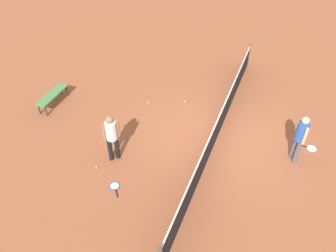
# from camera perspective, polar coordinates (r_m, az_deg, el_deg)

# --- Properties ---
(ground_plane) EXTENTS (40.00, 40.00, 0.00)m
(ground_plane) POSITION_cam_1_polar(r_m,az_deg,el_deg) (11.41, 8.44, -1.75)
(ground_plane) COLOR #9E5638
(court_net) EXTENTS (10.09, 0.09, 1.07)m
(court_net) POSITION_cam_1_polar(r_m,az_deg,el_deg) (11.08, 8.68, 0.16)
(court_net) COLOR #4C4C51
(court_net) RESTS_ON ground_plane
(player_near_side) EXTENTS (0.48, 0.48, 1.70)m
(player_near_side) POSITION_cam_1_polar(r_m,az_deg,el_deg) (10.00, -9.64, -1.43)
(player_near_side) COLOR black
(player_near_side) RESTS_ON ground_plane
(player_far_side) EXTENTS (0.50, 0.46, 1.70)m
(player_far_side) POSITION_cam_1_polar(r_m,az_deg,el_deg) (10.57, 21.73, -1.53)
(player_far_side) COLOR #595960
(player_far_side) RESTS_ON ground_plane
(tennis_racket_near_player) EXTENTS (0.55, 0.51, 0.03)m
(tennis_racket_near_player) POSITION_cam_1_polar(r_m,az_deg,el_deg) (9.91, -9.11, -10.21)
(tennis_racket_near_player) COLOR blue
(tennis_racket_near_player) RESTS_ON ground_plane
(tennis_racket_far_player) EXTENTS (0.34, 0.59, 0.03)m
(tennis_racket_far_player) POSITION_cam_1_polar(r_m,az_deg,el_deg) (11.81, 23.26, -3.52)
(tennis_racket_far_player) COLOR white
(tennis_racket_far_player) RESTS_ON ground_plane
(tennis_ball_near_player) EXTENTS (0.07, 0.07, 0.07)m
(tennis_ball_near_player) POSITION_cam_1_polar(r_m,az_deg,el_deg) (12.74, -3.48, 4.04)
(tennis_ball_near_player) COLOR #C6E033
(tennis_ball_near_player) RESTS_ON ground_plane
(tennis_ball_by_net) EXTENTS (0.07, 0.07, 0.07)m
(tennis_ball_by_net) POSITION_cam_1_polar(r_m,az_deg,el_deg) (10.48, -12.14, -6.96)
(tennis_ball_by_net) COLOR #C6E033
(tennis_ball_by_net) RESTS_ON ground_plane
(tennis_ball_midcourt) EXTENTS (0.07, 0.07, 0.07)m
(tennis_ball_midcourt) POSITION_cam_1_polar(r_m,az_deg,el_deg) (12.78, 2.96, 4.22)
(tennis_ball_midcourt) COLOR #C6E033
(tennis_ball_midcourt) RESTS_ON ground_plane
(courtside_bench) EXTENTS (1.51, 0.42, 0.48)m
(courtside_bench) POSITION_cam_1_polar(r_m,az_deg,el_deg) (13.16, -19.19, 4.98)
(courtside_bench) COLOR #4C8C4C
(courtside_bench) RESTS_ON ground_plane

